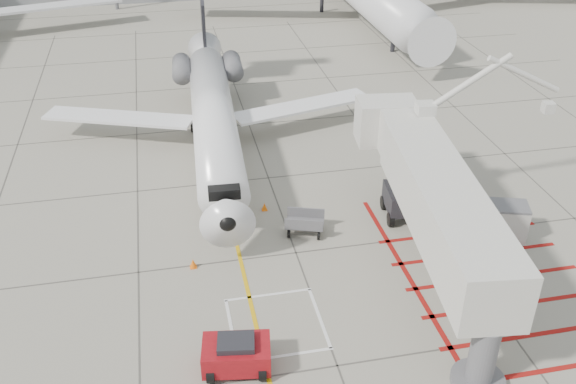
{
  "coord_description": "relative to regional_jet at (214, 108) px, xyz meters",
  "views": [
    {
      "loc": [
        -5.85,
        -22.17,
        19.75
      ],
      "look_at": [
        0.0,
        6.0,
        2.5
      ],
      "focal_mm": 40.0,
      "sensor_mm": 36.0,
      "label": 1
    }
  ],
  "objects": [
    {
      "name": "ground_power_unit",
      "position": [
        13.87,
        -11.24,
        -2.9
      ],
      "size": [
        2.85,
        2.17,
        2.0
      ],
      "primitive_type": null,
      "rotation": [
        0.0,
        0.0,
        -0.31
      ],
      "color": "#BBB7B2",
      "rests_on": "ground_plane"
    },
    {
      "name": "jet_bridge",
      "position": [
        8.91,
        -14.16,
        -0.17
      ],
      "size": [
        11.02,
        19.6,
        7.47
      ],
      "primitive_type": null,
      "rotation": [
        0.0,
        0.0,
        -0.12
      ],
      "color": "silver",
      "rests_on": "ground_plane"
    },
    {
      "name": "ground_plane",
      "position": [
        2.9,
        -14.49,
        -3.9
      ],
      "size": [
        260.0,
        260.0,
        0.0
      ],
      "primitive_type": "plane",
      "color": "gray",
      "rests_on": "ground"
    },
    {
      "name": "cone_nose",
      "position": [
        -2.39,
        -10.63,
        -3.65
      ],
      "size": [
        0.36,
        0.36,
        0.5
      ],
      "primitive_type": "cone",
      "color": "orange",
      "rests_on": "ground_plane"
    },
    {
      "name": "pushback_tug",
      "position": [
        -1.16,
        -17.74,
        -3.1
      ],
      "size": [
        2.99,
        2.12,
        1.61
      ],
      "primitive_type": null,
      "rotation": [
        0.0,
        0.0,
        -0.15
      ],
      "color": "maroon",
      "rests_on": "ground_plane"
    },
    {
      "name": "regional_jet",
      "position": [
        0.0,
        0.0,
        0.0
      ],
      "size": [
        25.11,
        30.95,
        7.8
      ],
      "primitive_type": null,
      "rotation": [
        0.0,
        0.0,
        -0.05
      ],
      "color": "white",
      "rests_on": "ground_plane"
    },
    {
      "name": "baggage_cart",
      "position": [
        3.75,
        -8.82,
        -3.26
      ],
      "size": [
        2.33,
        1.86,
        1.28
      ],
      "primitive_type": null,
      "rotation": [
        0.0,
        0.0,
        -0.33
      ],
      "color": "#57565B",
      "rests_on": "ground_plane"
    },
    {
      "name": "cone_side",
      "position": [
        2.02,
        -6.09,
        -3.67
      ],
      "size": [
        0.33,
        0.33,
        0.46
      ],
      "primitive_type": "cone",
      "color": "orange",
      "rests_on": "ground_plane"
    }
  ]
}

